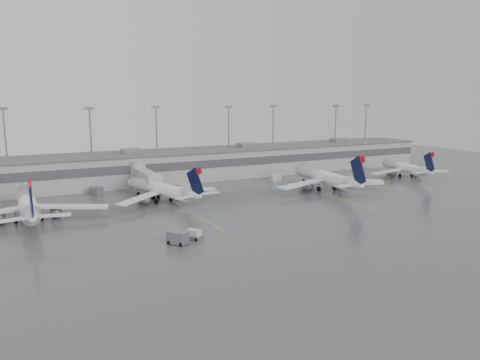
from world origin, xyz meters
name	(u,v)px	position (x,y,z in m)	size (l,w,h in m)	color
ground	(322,226)	(0.00, 0.00, 0.00)	(260.00, 260.00, 0.00)	#535356
terminal	(201,163)	(-0.01, 57.98, 4.17)	(152.00, 17.00, 9.45)	#A9A9A4
light_masts	(193,135)	(0.00, 63.75, 12.03)	(142.40, 8.00, 20.60)	gray
jet_bridge_right	(143,176)	(-20.50, 45.72, 3.87)	(4.00, 17.20, 7.00)	#AAADAF
stand_markings	(258,200)	(0.00, 24.00, 0.01)	(105.25, 40.00, 0.01)	yellow
jet_far_left	(28,204)	(-47.38, 27.64, 3.25)	(28.86, 32.32, 10.46)	white
jet_mid_left	(162,189)	(-19.92, 31.87, 2.91)	(24.65, 28.07, 9.36)	white
jet_mid_right	(326,177)	(20.69, 26.16, 3.32)	(29.29, 32.98, 10.68)	white
jet_far_right	(405,168)	(53.81, 31.80, 2.77)	(23.76, 26.98, 8.91)	white
baggage_tug	(194,236)	(-23.90, 2.73, 0.65)	(2.81, 3.05, 1.68)	silver
baggage_cart	(178,238)	(-27.10, 1.53, 1.08)	(3.37, 3.68, 2.07)	slate
gse_uld_b	(185,188)	(-11.22, 40.66, 0.96)	(2.71, 1.80, 1.92)	silver
gse_uld_c	(276,178)	(16.19, 42.74, 0.94)	(2.65, 1.76, 1.87)	silver
gse_loader	(96,191)	(-31.62, 46.37, 0.97)	(1.94, 3.11, 1.94)	slate
cone_a	(25,208)	(-47.57, 38.18, 0.33)	(0.41, 0.41, 0.66)	orange
cone_b	(168,199)	(-18.43, 32.47, 0.36)	(0.45, 0.45, 0.71)	orange
cone_c	(274,184)	(12.90, 38.26, 0.36)	(0.46, 0.46, 0.73)	orange
cone_d	(388,178)	(46.92, 31.45, 0.35)	(0.44, 0.44, 0.69)	orange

